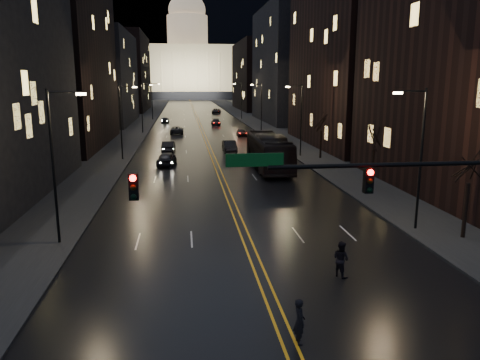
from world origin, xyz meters
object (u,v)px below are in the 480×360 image
object	(u,v)px
oncoming_car_a	(167,159)
receding_car_a	(230,146)
pedestrian_a	(299,321)
bus	(269,152)
pedestrian_b	(341,259)
traffic_signal	(426,191)
oncoming_car_b	(168,146)

from	to	relation	value
oncoming_car_a	receding_car_a	distance (m)	12.34
receding_car_a	pedestrian_a	xyz separation A→B (m)	(-2.13, -47.00, 0.09)
bus	pedestrian_b	bearing A→B (deg)	-92.63
pedestrian_a	pedestrian_b	size ratio (longest dim) A/B	0.97
traffic_signal	oncoming_car_b	world-z (taller)	traffic_signal
oncoming_car_a	pedestrian_b	world-z (taller)	pedestrian_b
oncoming_car_a	receding_car_a	bearing A→B (deg)	-124.08
pedestrian_b	oncoming_car_a	bearing A→B (deg)	-13.27
traffic_signal	receding_car_a	xyz separation A→B (m)	(-3.41, 45.01, -4.32)
oncoming_car_b	pedestrian_b	xyz separation A→B (m)	(9.52, -42.61, 0.16)
oncoming_car_a	oncoming_car_b	xyz separation A→B (m)	(-0.09, 10.55, -0.05)
bus	pedestrian_a	world-z (taller)	bus
bus	pedestrian_b	distance (m)	28.76
bus	pedestrian_b	size ratio (longest dim) A/B	7.48
bus	pedestrian_a	xyz separation A→B (m)	(-5.16, -34.31, -1.01)
bus	oncoming_car_a	bearing A→B (deg)	163.87
oncoming_car_b	pedestrian_a	bearing A→B (deg)	99.57
pedestrian_a	oncoming_car_b	bearing A→B (deg)	4.09
traffic_signal	receding_car_a	bearing A→B (deg)	94.33
traffic_signal	oncoming_car_a	bearing A→B (deg)	107.84
oncoming_car_b	pedestrian_b	distance (m)	43.66
pedestrian_b	traffic_signal	bearing A→B (deg)	179.98
oncoming_car_a	oncoming_car_b	world-z (taller)	oncoming_car_a
oncoming_car_a	pedestrian_a	xyz separation A→B (m)	(5.95, -37.68, 0.09)
oncoming_car_b	pedestrian_a	distance (m)	48.61
traffic_signal	bus	distance (m)	32.48
traffic_signal	pedestrian_b	bearing A→B (deg)	119.63
oncoming_car_b	pedestrian_a	size ratio (longest dim) A/B	2.58
bus	pedestrian_a	distance (m)	34.71
pedestrian_a	pedestrian_b	xyz separation A→B (m)	(3.48, 5.62, 0.03)
oncoming_car_a	oncoming_car_b	bearing A→B (deg)	-82.70
receding_car_a	pedestrian_b	world-z (taller)	pedestrian_b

